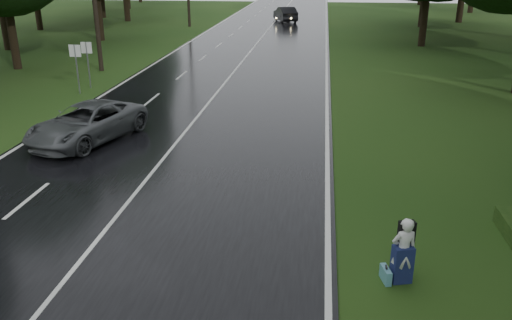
# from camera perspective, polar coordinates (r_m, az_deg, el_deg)

# --- Properties ---
(ground) EXTENTS (160.00, 160.00, 0.00)m
(ground) POSITION_cam_1_polar(r_m,az_deg,el_deg) (14.16, -16.68, -8.37)
(ground) COLOR #223F12
(ground) RESTS_ON ground
(road) EXTENTS (12.00, 140.00, 0.04)m
(road) POSITION_cam_1_polar(r_m,az_deg,el_deg) (32.38, -2.80, 8.95)
(road) COLOR black
(road) RESTS_ON ground
(lane_center) EXTENTS (0.12, 140.00, 0.01)m
(lane_center) POSITION_cam_1_polar(r_m,az_deg,el_deg) (32.38, -2.80, 9.00)
(lane_center) COLOR silver
(lane_center) RESTS_ON road
(grey_car) EXTENTS (3.86, 5.66, 1.44)m
(grey_car) POSITION_cam_1_polar(r_m,az_deg,el_deg) (21.51, -17.76, 3.82)
(grey_car) COLOR #55595B
(grey_car) RESTS_ON road
(far_car) EXTENTS (3.18, 5.22, 1.62)m
(far_car) POSITION_cam_1_polar(r_m,az_deg,el_deg) (61.80, 3.18, 15.43)
(far_car) COLOR black
(far_car) RESTS_ON road
(hitchhiker) EXTENTS (0.65, 0.61, 1.55)m
(hitchhiker) POSITION_cam_1_polar(r_m,az_deg,el_deg) (12.13, 15.60, -9.56)
(hitchhiker) COLOR silver
(hitchhiker) RESTS_ON ground
(suitcase) EXTENTS (0.24, 0.48, 0.33)m
(suitcase) POSITION_cam_1_polar(r_m,az_deg,el_deg) (12.31, 13.79, -11.91)
(suitcase) COLOR teal
(suitcase) RESTS_ON ground
(utility_pole_mid) EXTENTS (1.80, 0.28, 9.47)m
(utility_pole_mid) POSITION_cam_1_polar(r_m,az_deg,el_deg) (35.69, -16.29, 9.24)
(utility_pole_mid) COLOR black
(utility_pole_mid) RESTS_ON ground
(utility_pole_far) EXTENTS (1.80, 0.28, 10.16)m
(utility_pole_far) POSITION_cam_1_polar(r_m,az_deg,el_deg) (57.80, -7.17, 14.08)
(utility_pole_far) COLOR black
(utility_pole_far) RESTS_ON ground
(road_sign_a) EXTENTS (0.62, 0.10, 2.57)m
(road_sign_a) POSITION_cam_1_polar(r_m,az_deg,el_deg) (29.75, -18.43, 6.79)
(road_sign_a) COLOR white
(road_sign_a) RESTS_ON ground
(road_sign_b) EXTENTS (0.60, 0.10, 2.51)m
(road_sign_b) POSITION_cam_1_polar(r_m,az_deg,el_deg) (30.97, -17.37, 7.44)
(road_sign_b) COLOR white
(road_sign_b) RESTS_ON ground
(tree_left_d) EXTENTS (8.62, 8.62, 13.46)m
(tree_left_d) POSITION_cam_1_polar(r_m,az_deg,el_deg) (38.16, -24.26, 8.96)
(tree_left_d) COLOR black
(tree_left_d) RESTS_ON ground
(tree_left_e) EXTENTS (9.82, 9.82, 15.34)m
(tree_left_e) POSITION_cam_1_polar(r_m,az_deg,el_deg) (49.35, -16.37, 12.27)
(tree_left_e) COLOR black
(tree_left_e) RESTS_ON ground
(tree_left_f) EXTENTS (9.60, 9.60, 15.00)m
(tree_left_f) POSITION_cam_1_polar(r_m,az_deg,el_deg) (64.25, -13.64, 14.35)
(tree_left_f) COLOR black
(tree_left_f) RESTS_ON ground
(tree_right_e) EXTENTS (8.93, 8.93, 13.95)m
(tree_right_e) POSITION_cam_1_polar(r_m,az_deg,el_deg) (46.26, 17.36, 11.64)
(tree_right_e) COLOR black
(tree_right_e) RESTS_ON ground
(tree_right_f) EXTENTS (10.98, 10.98, 17.15)m
(tree_right_f) POSITION_cam_1_polar(r_m,az_deg,el_deg) (59.61, 17.31, 13.53)
(tree_right_f) COLOR black
(tree_right_f) RESTS_ON ground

